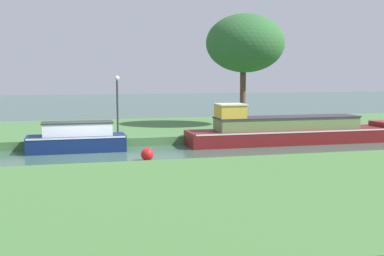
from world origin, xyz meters
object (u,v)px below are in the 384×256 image
(maroon_barge, at_px, (291,131))
(lamp_post, at_px, (117,98))
(navy_narrowboat, at_px, (77,139))
(channel_buoy, at_px, (147,154))
(willow_tree_left, at_px, (245,44))

(maroon_barge, bearing_deg, lamp_post, 163.77)
(navy_narrowboat, xyz_separation_m, lamp_post, (2.06, 2.43, 1.68))
(channel_buoy, bearing_deg, navy_narrowboat, 130.83)
(willow_tree_left, bearing_deg, lamp_post, -162.48)
(lamp_post, height_order, channel_buoy, lamp_post)
(navy_narrowboat, bearing_deg, willow_tree_left, 26.50)
(willow_tree_left, bearing_deg, channel_buoy, -131.57)
(navy_narrowboat, distance_m, willow_tree_left, 11.77)
(navy_narrowboat, xyz_separation_m, channel_buoy, (2.67, -3.09, -0.32))
(willow_tree_left, xyz_separation_m, channel_buoy, (-7.03, -7.93, -4.91))
(maroon_barge, distance_m, channel_buoy, 8.32)
(willow_tree_left, bearing_deg, navy_narrowboat, -153.50)
(maroon_barge, distance_m, willow_tree_left, 6.67)
(willow_tree_left, distance_m, channel_buoy, 11.68)
(maroon_barge, xyz_separation_m, willow_tree_left, (-0.69, 4.84, 4.54))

